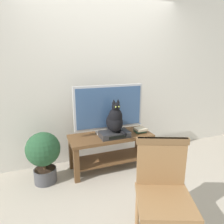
# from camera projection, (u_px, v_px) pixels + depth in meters

# --- Properties ---
(ground_plane) EXTENTS (12.00, 12.00, 0.00)m
(ground_plane) POSITION_uv_depth(u_px,v_px,m) (125.00, 188.00, 2.60)
(ground_plane) COLOR #ADA393
(back_wall) EXTENTS (7.00, 0.12, 2.80)m
(back_wall) POSITION_uv_depth(u_px,v_px,m) (100.00, 73.00, 3.17)
(back_wall) COLOR silver
(back_wall) RESTS_ON ground
(tv_stand) EXTENTS (1.21, 0.48, 0.53)m
(tv_stand) POSITION_uv_depth(u_px,v_px,m) (111.00, 145.00, 3.01)
(tv_stand) COLOR brown
(tv_stand) RESTS_ON ground
(tv) EXTENTS (1.03, 0.20, 0.73)m
(tv) POSITION_uv_depth(u_px,v_px,m) (109.00, 109.00, 2.93)
(tv) COLOR #B7B7BC
(tv) RESTS_ON tv_stand
(media_box) EXTENTS (0.42, 0.25, 0.08)m
(media_box) POSITION_uv_depth(u_px,v_px,m) (114.00, 134.00, 2.89)
(media_box) COLOR #2D2D30
(media_box) RESTS_ON tv_stand
(cat) EXTENTS (0.23, 0.36, 0.48)m
(cat) POSITION_uv_depth(u_px,v_px,m) (115.00, 120.00, 2.82)
(cat) COLOR black
(cat) RESTS_ON media_box
(wooden_chair) EXTENTS (0.61, 0.61, 0.93)m
(wooden_chair) POSITION_uv_depth(u_px,v_px,m) (163.00, 185.00, 1.78)
(wooden_chair) COLOR olive
(wooden_chair) RESTS_ON ground
(book_stack) EXTENTS (0.17, 0.18, 0.07)m
(book_stack) POSITION_uv_depth(u_px,v_px,m) (140.00, 130.00, 3.08)
(book_stack) COLOR #38664C
(book_stack) RESTS_ON tv_stand
(potted_plant) EXTENTS (0.44, 0.44, 0.70)m
(potted_plant) POSITION_uv_depth(u_px,v_px,m) (43.00, 154.00, 2.64)
(potted_plant) COLOR #47474C
(potted_plant) RESTS_ON ground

